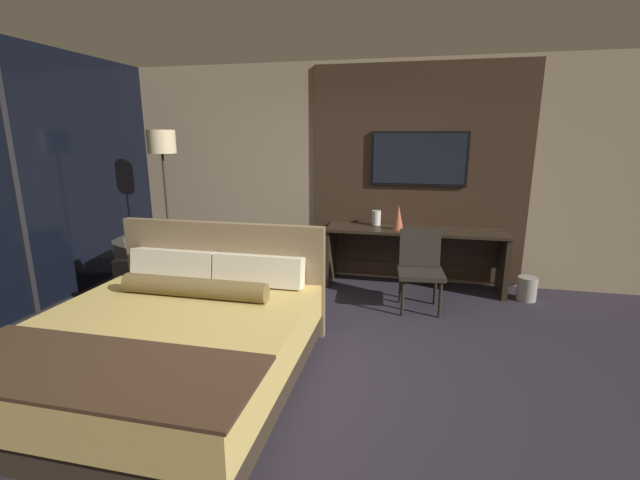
% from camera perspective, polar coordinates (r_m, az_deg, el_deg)
% --- Properties ---
extents(ground_plane, '(16.00, 16.00, 0.00)m').
position_cam_1_polar(ground_plane, '(3.66, -2.56, -17.17)').
color(ground_plane, '#28232D').
extents(wall_back_tv_panel, '(7.20, 0.09, 2.80)m').
position_cam_1_polar(wall_back_tv_panel, '(5.69, 5.47, 8.81)').
color(wall_back_tv_panel, tan).
rests_on(wall_back_tv_panel, ground_plane).
extents(wall_left_window, '(0.06, 6.00, 2.80)m').
position_cam_1_polar(wall_left_window, '(5.18, -35.52, 5.01)').
color(wall_left_window, black).
rests_on(wall_left_window, ground_plane).
extents(bed, '(2.06, 2.18, 1.07)m').
position_cam_1_polar(bed, '(3.63, -19.41, -12.78)').
color(bed, '#33281E').
rests_on(bed, ground_plane).
extents(desk, '(2.18, 0.56, 0.76)m').
position_cam_1_polar(desk, '(5.50, 12.41, -0.81)').
color(desk, '#2D2319').
rests_on(desk, ground_plane).
extents(tv, '(1.19, 0.04, 0.67)m').
position_cam_1_polar(tv, '(5.56, 13.00, 10.51)').
color(tv, black).
extents(desk_chair, '(0.53, 0.53, 0.87)m').
position_cam_1_polar(desk_chair, '(4.85, 13.21, -3.01)').
color(desk_chair, '#28231E').
rests_on(desk_chair, ground_plane).
extents(armchair_by_window, '(0.79, 0.81, 0.78)m').
position_cam_1_polar(armchair_by_window, '(5.43, -21.15, -4.52)').
color(armchair_by_window, '#47423D').
rests_on(armchair_by_window, ground_plane).
extents(floor_lamp, '(0.34, 0.34, 1.95)m').
position_cam_1_polar(floor_lamp, '(5.70, -20.26, 10.57)').
color(floor_lamp, '#282623').
rests_on(floor_lamp, ground_plane).
extents(vase_tall, '(0.13, 0.13, 0.30)m').
position_cam_1_polar(vase_tall, '(5.30, 10.41, 3.00)').
color(vase_tall, '#B2563D').
rests_on(vase_tall, desk).
extents(vase_short, '(0.12, 0.12, 0.19)m').
position_cam_1_polar(vase_short, '(5.54, 7.50, 2.95)').
color(vase_short, silver).
rests_on(vase_short, desk).
extents(waste_bin, '(0.22, 0.22, 0.28)m').
position_cam_1_polar(waste_bin, '(5.59, 25.87, -5.86)').
color(waste_bin, gray).
rests_on(waste_bin, ground_plane).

